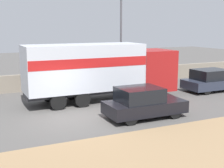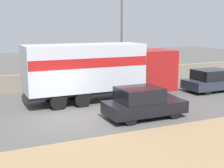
# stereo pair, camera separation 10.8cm
# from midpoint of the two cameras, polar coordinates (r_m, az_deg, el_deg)

# --- Properties ---
(ground_plane) EXTENTS (80.00, 80.00, 0.00)m
(ground_plane) POSITION_cam_midpoint_polar(r_m,az_deg,el_deg) (15.16, -6.60, -6.41)
(ground_plane) COLOR #514F4C
(stone_wall_backdrop) EXTENTS (60.00, 0.35, 1.16)m
(stone_wall_backdrop) POSITION_cam_midpoint_polar(r_m,az_deg,el_deg) (22.24, -12.80, 0.42)
(stone_wall_backdrop) COLOR gray
(stone_wall_backdrop) RESTS_ON ground_plane
(street_lamp) EXTENTS (0.56, 0.28, 6.51)m
(street_lamp) POSITION_cam_midpoint_polar(r_m,az_deg,el_deg) (22.80, 1.90, 9.05)
(street_lamp) COLOR #4C4C51
(street_lamp) RESTS_ON ground_plane
(box_truck) EXTENTS (9.14, 2.47, 3.38)m
(box_truck) POSITION_cam_midpoint_polar(r_m,az_deg,el_deg) (18.42, -2.02, 2.91)
(box_truck) COLOR maroon
(box_truck) RESTS_ON ground_plane
(car_hatchback) EXTENTS (3.90, 1.83, 1.52)m
(car_hatchback) POSITION_cam_midpoint_polar(r_m,az_deg,el_deg) (15.18, 5.85, -3.46)
(car_hatchback) COLOR black
(car_hatchback) RESTS_ON ground_plane
(car_sedan_second) EXTENTS (4.31, 1.89, 1.50)m
(car_sedan_second) POSITION_cam_midpoint_polar(r_m,az_deg,el_deg) (22.44, 18.16, 0.62)
(car_sedan_second) COLOR #282D3D
(car_sedan_second) RESTS_ON ground_plane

